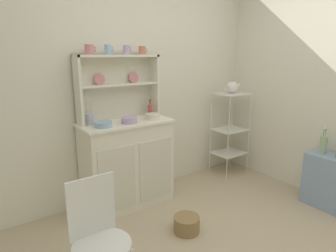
{
  "coord_description": "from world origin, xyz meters",
  "views": [
    {
      "loc": [
        -1.56,
        -1.21,
        1.58
      ],
      "look_at": [
        0.1,
        1.12,
        0.87
      ],
      "focal_mm": 30.93,
      "sensor_mm": 36.0,
      "label": 1
    }
  ],
  "objects": [
    {
      "name": "cup_rose_0",
      "position": [
        -0.54,
        1.49,
        1.62
      ],
      "size": [
        0.1,
        0.08,
        0.09
      ],
      "color": "#D17A84",
      "rests_on": "hutch_shelf_unit"
    },
    {
      "name": "floor_basket",
      "position": [
        -0.07,
        0.59,
        0.07
      ],
      "size": [
        0.24,
        0.24,
        0.15
      ],
      "primitive_type": "cylinder",
      "color": "#93754C",
      "rests_on": "ground"
    },
    {
      "name": "porcelain_teapot",
      "position": [
        1.26,
        1.33,
        1.17
      ],
      "size": [
        0.24,
        0.15,
        0.17
      ],
      "color": "white",
      "rests_on": "bakers_rack"
    },
    {
      "name": "cup_sky_1",
      "position": [
        -0.35,
        1.49,
        1.62
      ],
      "size": [
        0.08,
        0.06,
        0.09
      ],
      "color": "#8EB2D1",
      "rests_on": "hutch_shelf_unit"
    },
    {
      "name": "utensil_jar",
      "position": [
        -0.6,
        1.45,
        0.97
      ],
      "size": [
        0.08,
        0.08,
        0.25
      ],
      "color": "#B2B7C6",
      "rests_on": "hutch_cabinet"
    },
    {
      "name": "bakers_rack",
      "position": [
        1.26,
        1.33,
        0.67
      ],
      "size": [
        0.41,
        0.34,
        1.09
      ],
      "color": "silver",
      "rests_on": "ground"
    },
    {
      "name": "wall_back",
      "position": [
        0.0,
        1.62,
        1.25
      ],
      "size": [
        3.84,
        0.05,
        2.5
      ],
      "primitive_type": "cube",
      "color": "silver",
      "rests_on": "ground"
    },
    {
      "name": "side_shelf_blue",
      "position": [
        1.44,
        0.08,
        0.28
      ],
      "size": [
        0.28,
        0.48,
        0.56
      ],
      "primitive_type": "cube",
      "color": "#849EBC",
      "rests_on": "ground"
    },
    {
      "name": "flower_vase",
      "position": [
        1.44,
        0.2,
        0.67
      ],
      "size": [
        0.08,
        0.08,
        0.3
      ],
      "color": "#9EB78E",
      "rests_on": "side_shelf_blue"
    },
    {
      "name": "cup_lilac_2",
      "position": [
        -0.16,
        1.49,
        1.62
      ],
      "size": [
        0.08,
        0.06,
        0.09
      ],
      "color": "#B79ECC",
      "rests_on": "hutch_shelf_unit"
    },
    {
      "name": "wire_chair",
      "position": [
        -1.0,
        0.32,
        0.52
      ],
      "size": [
        0.36,
        0.36,
        0.85
      ],
      "rotation": [
        0.0,
        0.0,
        0.1
      ],
      "color": "white",
      "rests_on": "ground"
    },
    {
      "name": "hutch_cabinet",
      "position": [
        -0.25,
        1.37,
        0.47
      ],
      "size": [
        0.94,
        0.45,
        0.91
      ],
      "color": "silver",
      "rests_on": "ground"
    },
    {
      "name": "bowl_floral_medium",
      "position": [
        -0.25,
        1.29,
        0.94
      ],
      "size": [
        0.16,
        0.16,
        0.06
      ],
      "primitive_type": "cylinder",
      "color": "#B79ECC",
      "rests_on": "hutch_cabinet"
    },
    {
      "name": "hutch_shelf_unit",
      "position": [
        -0.25,
        1.53,
        1.3
      ],
      "size": [
        0.87,
        0.18,
        0.66
      ],
      "color": "silver",
      "rests_on": "hutch_cabinet"
    },
    {
      "name": "bowl_cream_small",
      "position": [
        0.02,
        1.29,
        0.94
      ],
      "size": [
        0.15,
        0.15,
        0.06
      ],
      "primitive_type": "cylinder",
      "color": "silver",
      "rests_on": "hutch_cabinet"
    },
    {
      "name": "bowl_mixing_large",
      "position": [
        -0.53,
        1.29,
        0.94
      ],
      "size": [
        0.17,
        0.17,
        0.05
      ],
      "primitive_type": "cylinder",
      "color": "#8EB2D1",
      "rests_on": "hutch_cabinet"
    },
    {
      "name": "jam_bottle",
      "position": [
        0.09,
        1.45,
        0.98
      ],
      "size": [
        0.05,
        0.05,
        0.18
      ],
      "color": "#B74C47",
      "rests_on": "hutch_cabinet"
    },
    {
      "name": "cup_terracotta_3",
      "position": [
        0.03,
        1.49,
        1.62
      ],
      "size": [
        0.09,
        0.07,
        0.08
      ],
      "color": "#C67556",
      "rests_on": "hutch_shelf_unit"
    }
  ]
}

